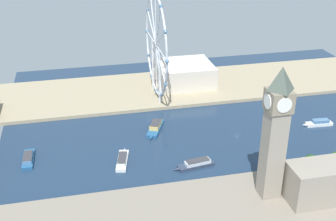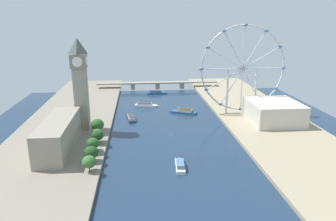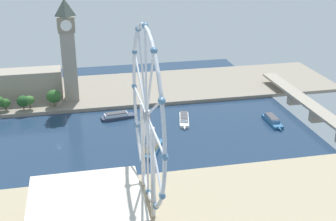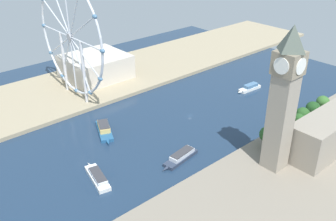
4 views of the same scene
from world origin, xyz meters
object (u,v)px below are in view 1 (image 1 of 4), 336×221
at_px(riverside_hall, 185,74).
at_px(tour_boat_3, 319,123).
at_px(tour_boat_4, 122,160).
at_px(tour_boat_0, 28,158).
at_px(tour_boat_1, 155,127).
at_px(ferris_wheel, 156,46).
at_px(tour_boat_2, 196,164).
at_px(clock_tower, 275,132).

xyz_separation_m(riverside_hall, tour_boat_3, (-108.68, -89.47, -11.49)).
height_order(riverside_hall, tour_boat_4, riverside_hall).
xyz_separation_m(tour_boat_0, tour_boat_1, (26.58, -100.33, 0.21)).
xyz_separation_m(ferris_wheel, tour_boat_2, (-123.14, -4.09, -50.56)).
bearing_deg(tour_boat_2, ferris_wheel, -96.43).
xyz_separation_m(clock_tower, tour_boat_0, (79.31, 152.77, -45.95)).
bearing_deg(tour_boat_0, tour_boat_4, -103.31).
bearing_deg(tour_boat_1, tour_boat_4, -12.97).
bearing_deg(clock_tower, tour_boat_1, 26.34).
bearing_deg(tour_boat_3, clock_tower, 48.51).
bearing_deg(tour_boat_2, clock_tower, 119.48).
xyz_separation_m(riverside_hall, tour_boat_4, (-129.55, 80.72, -11.45)).
height_order(tour_boat_2, tour_boat_3, tour_boat_2).
relative_size(clock_tower, riverside_hall, 1.59).
relative_size(riverside_hall, tour_boat_1, 1.64).
bearing_deg(riverside_hall, tour_boat_2, 168.49).
height_order(ferris_wheel, tour_boat_4, ferris_wheel).
bearing_deg(ferris_wheel, clock_tower, -166.96).
bearing_deg(tour_boat_4, ferris_wheel, -11.07).
height_order(ferris_wheel, tour_boat_1, ferris_wheel).
relative_size(clock_tower, ferris_wheel, 0.88).
bearing_deg(tour_boat_3, riverside_hall, -46.52).
xyz_separation_m(ferris_wheel, tour_boat_1, (-62.12, 13.52, -50.34)).
relative_size(clock_tower, tour_boat_2, 2.75).
height_order(riverside_hall, tour_boat_1, riverside_hall).
distance_m(tour_boat_0, tour_boat_2, 122.86).
bearing_deg(tour_boat_4, tour_boat_1, -24.47).
distance_m(clock_tower, tour_boat_2, 73.07).
xyz_separation_m(tour_boat_0, tour_boat_3, (3.77, -237.33, -0.08)).
distance_m(clock_tower, tour_boat_4, 115.40).
relative_size(tour_boat_0, tour_boat_3, 1.16).
xyz_separation_m(clock_tower, riverside_hall, (191.76, 4.91, -34.54)).
xyz_separation_m(riverside_hall, tour_boat_0, (-112.45, 147.86, -11.41)).
height_order(riverside_hall, tour_boat_0, riverside_hall).
height_order(clock_tower, riverside_hall, clock_tower).
bearing_deg(ferris_wheel, tour_boat_2, -178.10).
distance_m(tour_boat_2, tour_boat_3, 125.35).
relative_size(tour_boat_3, tour_boat_4, 0.84).
distance_m(clock_tower, riverside_hall, 194.90).
height_order(ferris_wheel, tour_boat_0, ferris_wheel).
xyz_separation_m(clock_tower, tour_boat_1, (105.89, 52.44, -45.74)).
distance_m(tour_boat_1, tour_boat_2, 63.51).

